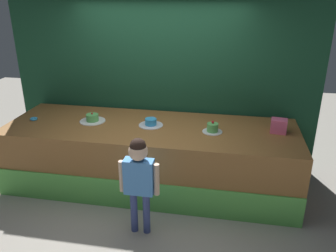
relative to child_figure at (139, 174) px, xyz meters
name	(u,v)px	position (x,y,z in m)	size (l,w,h in m)	color
ground_plane	(140,209)	(-0.12, 0.41, -0.77)	(12.00, 12.00, 0.00)	gray
stage_platform	(151,156)	(-0.12, 1.05, -0.32)	(3.98, 1.32, 0.90)	brown
curtain_backdrop	(161,81)	(-0.12, 1.81, 0.58)	(4.65, 0.08, 2.69)	#19472D
child_figure	(139,174)	(0.00, 0.00, 0.00)	(0.46, 0.21, 1.19)	#3F4C8C
pink_box	(279,126)	(1.58, 1.15, 0.22)	(0.20, 0.16, 0.18)	#F0628C
donut	(34,119)	(-1.81, 0.99, 0.15)	(0.10, 0.10, 0.03)	#3399D8
cake_left	(92,119)	(-0.96, 1.09, 0.17)	(0.36, 0.36, 0.13)	white
cake_center	(151,123)	(-0.12, 1.09, 0.17)	(0.33, 0.33, 0.10)	silver
cake_right	(212,128)	(0.73, 1.01, 0.18)	(0.26, 0.26, 0.16)	silver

